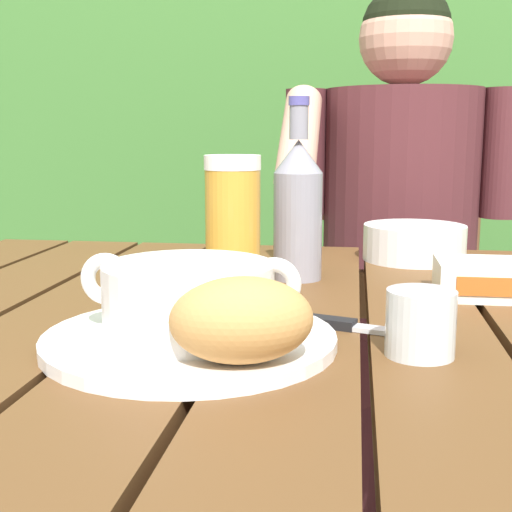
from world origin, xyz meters
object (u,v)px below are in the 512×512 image
soup_bowl (189,297)px  beer_glass (233,223)px  serving_plate (190,340)px  beer_bottle (298,206)px  person_eating (399,236)px  butter_tub (487,279)px  water_glass_small (421,323)px  bread_roll (242,320)px  diner_bowl (414,243)px  chair_near_diner (391,331)px  table_knife (352,326)px

soup_bowl → beer_glass: bearing=90.3°
serving_plate → beer_glass: size_ratio=1.63×
soup_bowl → beer_bottle: beer_bottle is taller
person_eating → beer_bottle: (-0.17, -0.52, 0.11)m
person_eating → butter_tub: size_ratio=10.19×
serving_plate → person_eating: bearing=73.8°
beer_glass → water_glass_small: (0.21, -0.24, -0.06)m
bread_roll → diner_bowl: (0.18, 0.56, -0.02)m
water_glass_small → diner_bowl: size_ratio=0.39×
person_eating → serving_plate: person_eating is taller
person_eating → butter_tub: 0.59m
beer_bottle → beer_glass: bearing=-135.5°
serving_plate → beer_bottle: bearing=76.7°
diner_bowl → chair_near_diner: bearing=90.0°
bread_roll → beer_glass: beer_glass is taller
serving_plate → soup_bowl: bearing=116.6°
serving_plate → beer_bottle: size_ratio=1.13×
bread_roll → butter_tub: 0.41m
soup_bowl → beer_glass: 0.25m
serving_plate → butter_tub: bearing=38.0°
beer_bottle → bread_roll: bearing=-92.0°
diner_bowl → soup_bowl: bearing=-116.9°
chair_near_diner → serving_plate: chair_near_diner is taller
chair_near_diner → diner_bowl: 0.63m
bread_roll → beer_bottle: (0.01, 0.39, 0.05)m
water_glass_small → serving_plate: bearing=-179.7°
beer_glass → butter_tub: bearing=0.3°
beer_bottle → diner_bowl: size_ratio=1.55×
person_eating → water_glass_small: 0.83m
bread_roll → water_glass_small: (0.15, 0.07, -0.02)m
person_eating → table_knife: 0.76m
table_knife → bread_roll: bearing=-121.5°
chair_near_diner → person_eating: person_eating is taller
serving_plate → soup_bowl: soup_bowl is taller
soup_bowl → diner_bowl: bearing=63.1°
water_glass_small → table_knife: 0.10m
chair_near_diner → butter_tub: 0.84m
diner_bowl → serving_plate: bearing=-116.9°
person_eating → diner_bowl: person_eating is taller
beer_bottle → table_knife: size_ratio=1.56×
soup_bowl → beer_glass: (-0.00, 0.24, 0.04)m
beer_glass → soup_bowl: bearing=-89.7°
soup_bowl → diner_bowl: size_ratio=1.33×
beer_bottle → table_knife: beer_bottle is taller
serving_plate → water_glass_small: 0.21m
beer_bottle → butter_tub: size_ratio=2.03×
serving_plate → butter_tub: 0.40m
chair_near_diner → person_eating: 0.33m
soup_bowl → chair_near_diner: bearing=76.6°
water_glass_small → diner_bowl: 0.48m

